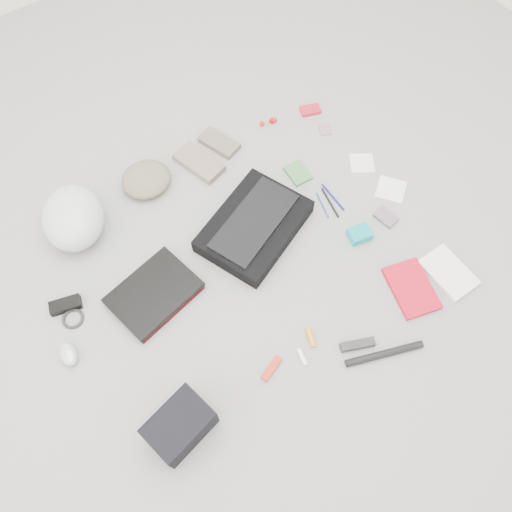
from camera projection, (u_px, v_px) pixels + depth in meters
ground_plane at (256, 262)px, 2.00m from camera, size 4.00×4.00×0.00m
messenger_bag at (254, 226)px, 2.03m from camera, size 0.52×0.45×0.07m
bag_flap at (254, 221)px, 1.99m from camera, size 0.44×0.32×0.01m
laptop_sleeve at (155, 295)px, 1.92m from camera, size 0.35×0.29×0.02m
laptop at (153, 292)px, 1.90m from camera, size 0.36×0.29×0.02m
bike_helmet at (73, 218)px, 1.99m from camera, size 0.34×0.37×0.18m
beanie at (146, 179)px, 2.14m from camera, size 0.23×0.22×0.07m
mitten_left at (199, 163)px, 2.21m from camera, size 0.17×0.24×0.03m
mitten_right at (219, 143)px, 2.26m from camera, size 0.14×0.20×0.03m
power_brick at (66, 305)px, 1.90m from camera, size 0.13×0.08×0.03m
cable_coil at (73, 319)px, 1.88m from camera, size 0.11×0.11×0.01m
mouse at (68, 354)px, 1.80m from camera, size 0.07×0.10×0.04m
camera_bag at (180, 426)px, 1.64m from camera, size 0.24×0.19×0.14m
multitool at (271, 369)px, 1.79m from camera, size 0.10×0.06×0.02m
toiletry_tube_white at (302, 357)px, 1.81m from camera, size 0.03×0.07×0.02m
toiletry_tube_orange at (311, 337)px, 1.84m from camera, size 0.05×0.08×0.02m
u_lock at (357, 345)px, 1.83m from camera, size 0.13×0.08×0.03m
bike_pump at (384, 354)px, 1.81m from camera, size 0.29×0.13×0.03m
book_red at (411, 288)px, 1.93m from camera, size 0.20×0.26×0.02m
book_white at (448, 273)px, 1.96m from camera, size 0.14×0.21×0.02m
notepad at (298, 173)px, 2.19m from camera, size 0.09×0.12×0.01m
pen_blue at (323, 205)px, 2.12m from camera, size 0.04×0.13×0.01m
pen_black at (330, 203)px, 2.12m from camera, size 0.04×0.16×0.01m
pen_navy at (333, 197)px, 2.14m from camera, size 0.01×0.16×0.01m
accordion_wallet at (360, 234)px, 2.03m from camera, size 0.10×0.09×0.04m
card_deck at (386, 217)px, 2.08m from camera, size 0.08×0.10×0.02m
napkin_top at (362, 163)px, 2.22m from camera, size 0.15×0.15×0.01m
napkin_bottom at (391, 189)px, 2.16m from camera, size 0.16×0.16×0.01m
lollipop_a at (262, 124)px, 2.32m from camera, size 0.02×0.02×0.02m
lollipop_b at (272, 121)px, 2.32m from camera, size 0.03×0.03×0.03m
lollipop_c at (274, 120)px, 2.32m from camera, size 0.03×0.03×0.03m
altoids_tin at (310, 110)px, 2.36m from camera, size 0.11×0.09×0.02m
stamp_sheet at (325, 130)px, 2.31m from camera, size 0.08×0.08×0.00m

